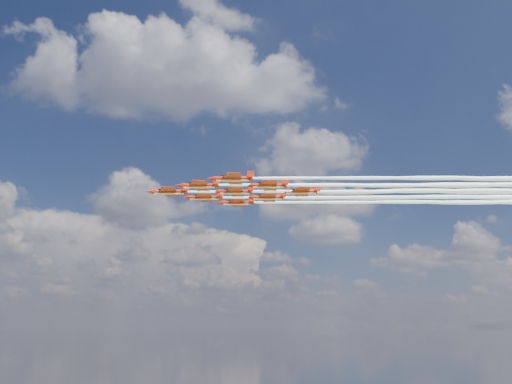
# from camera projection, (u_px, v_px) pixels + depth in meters

# --- Properties ---
(jet_lead) EXTENTS (145.18, 10.71, 3.07)m
(jet_lead) POSITION_uv_depth(u_px,v_px,m) (408.00, 191.00, 142.57)
(jet_lead) COLOR red
(jet_row2_port) EXTENTS (145.18, 10.71, 3.07)m
(jet_row2_port) POSITION_uv_depth(u_px,v_px,m) (449.00, 185.00, 136.16)
(jet_row2_port) COLOR red
(jet_row2_starb) EXTENTS (145.18, 10.71, 3.07)m
(jet_row2_starb) POSITION_uv_depth(u_px,v_px,m) (433.00, 197.00, 148.85)
(jet_row2_starb) COLOR red
(jet_row3_port) EXTENTS (145.18, 10.71, 3.07)m
(jet_row3_port) POSITION_uv_depth(u_px,v_px,m) (495.00, 178.00, 129.75)
(jet_row3_port) COLOR red
(jet_row3_centre) EXTENTS (145.18, 10.71, 3.07)m
(jet_row3_centre) POSITION_uv_depth(u_px,v_px,m) (474.00, 191.00, 142.44)
(jet_row3_centre) COLOR red
(jet_row3_starb) EXTENTS (145.18, 10.71, 3.07)m
(jet_row3_starb) POSITION_uv_depth(u_px,v_px,m) (457.00, 202.00, 155.13)
(jet_row3_starb) COLOR red
(jet_row4_starb) EXTENTS (145.18, 10.71, 3.07)m
(jet_row4_starb) POSITION_uv_depth(u_px,v_px,m) (497.00, 197.00, 148.72)
(jet_row4_starb) COLOR red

